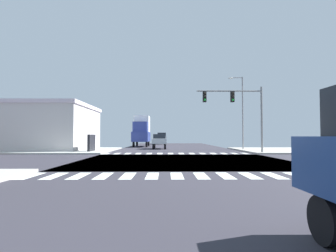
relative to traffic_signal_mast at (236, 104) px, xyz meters
The scene contains 11 objects.
ground 10.11m from the traffic_signal_mast, 127.13° to the right, with size 90.00×90.00×0.05m.
sidewalk_corner_ne 10.09m from the traffic_signal_mast, 32.59° to the left, with size 12.00×12.00×0.14m.
sidewalk_corner_nw 19.58m from the traffic_signal_mast, 165.25° to the left, with size 12.00×12.00×0.14m.
crosswalk_near 16.20m from the traffic_signal_mast, 111.40° to the right, with size 13.50×2.00×0.01m.
crosswalk_far 7.32m from the traffic_signal_mast, behind, with size 13.50×2.00×0.01m.
traffic_signal_mast is the anchor object (origin of this frame).
street_lamp 7.31m from the traffic_signal_mast, 71.41° to the left, with size 1.78×0.32×8.72m.
bank_building 23.12m from the traffic_signal_mast, 163.15° to the left, with size 14.65×11.27×5.30m.
sedan_nearside_1 12.89m from the traffic_signal_mast, 126.70° to the left, with size 1.80×4.30×1.88m.
box_truck_crossing_1 20.83m from the traffic_signal_mast, 120.17° to the left, with size 2.40×7.20×4.85m.
suv_trailing_3 32.34m from the traffic_signal_mast, 103.32° to the left, with size 1.96×4.60×2.34m.
Camera 1 is at (-1.21, -18.72, 1.62)m, focal length 29.64 mm.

